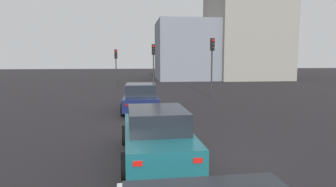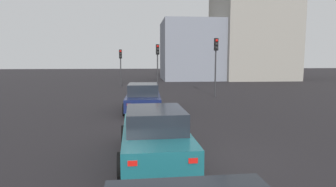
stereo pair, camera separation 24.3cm
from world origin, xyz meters
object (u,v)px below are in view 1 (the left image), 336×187
object	(u,v)px
traffic_light_near_left	(154,58)
traffic_light_near_right	(212,55)
traffic_light_far_left	(116,60)
car_navy_right_lead	(141,98)
car_teal_right_second	(157,134)

from	to	relation	value
traffic_light_near_left	traffic_light_near_right	bearing A→B (deg)	35.78
traffic_light_near_left	traffic_light_far_left	size ratio (longest dim) A/B	1.09
traffic_light_near_right	traffic_light_far_left	xyz separation A→B (m)	(8.45, 7.48, -0.39)
car_navy_right_lead	car_teal_right_second	distance (m)	7.67
car_navy_right_lead	traffic_light_near_left	world-z (taller)	traffic_light_near_left
traffic_light_near_right	traffic_light_far_left	distance (m)	11.29
car_navy_right_lead	traffic_light_near_left	size ratio (longest dim) A/B	1.12
traffic_light_near_left	car_teal_right_second	bearing A→B (deg)	-10.19
traffic_light_far_left	traffic_light_near_left	bearing A→B (deg)	34.41
car_navy_right_lead	traffic_light_far_left	size ratio (longest dim) A/B	1.21
traffic_light_near_left	traffic_light_near_right	distance (m)	6.00
traffic_light_far_left	car_navy_right_lead	bearing A→B (deg)	1.96
car_teal_right_second	traffic_light_far_left	world-z (taller)	traffic_light_far_left
traffic_light_near_right	traffic_light_far_left	size ratio (longest dim) A/B	1.15
car_teal_right_second	traffic_light_far_left	distance (m)	21.65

